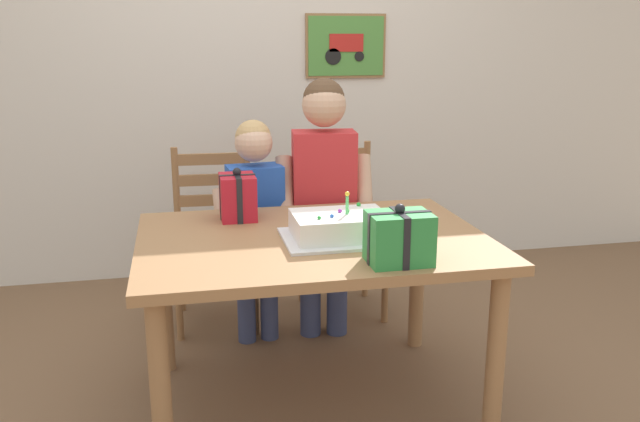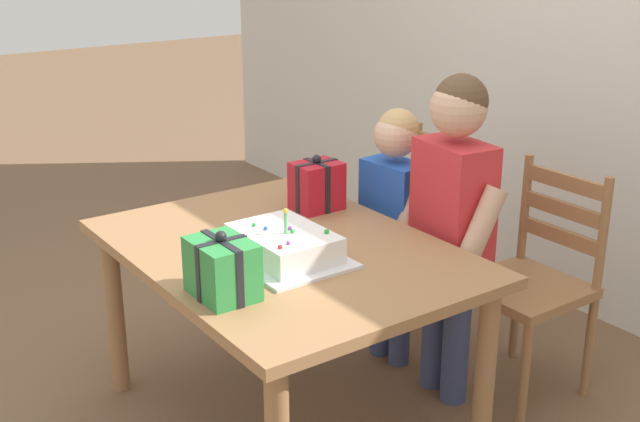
% 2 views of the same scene
% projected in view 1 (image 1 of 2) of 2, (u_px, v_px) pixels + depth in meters
% --- Properties ---
extents(ground_plane, '(20.00, 20.00, 0.00)m').
position_uv_depth(ground_plane, '(313.00, 401.00, 2.82)').
color(ground_plane, brown).
extents(back_wall, '(6.40, 0.11, 2.60)m').
position_uv_depth(back_wall, '(257.00, 67.00, 4.13)').
color(back_wall, silver).
rests_on(back_wall, ground).
extents(dining_table, '(1.36, 1.00, 0.72)m').
position_uv_depth(dining_table, '(313.00, 258.00, 2.66)').
color(dining_table, '#9E7047').
rests_on(dining_table, ground).
extents(birthday_cake, '(0.44, 0.34, 0.19)m').
position_uv_depth(birthday_cake, '(340.00, 227.00, 2.58)').
color(birthday_cake, silver).
rests_on(birthday_cake, dining_table).
extents(gift_box_red_large, '(0.22, 0.17, 0.21)m').
position_uv_depth(gift_box_red_large, '(399.00, 238.00, 2.30)').
color(gift_box_red_large, '#2D8E42').
rests_on(gift_box_red_large, dining_table).
extents(gift_box_beside_cake, '(0.15, 0.19, 0.23)m').
position_uv_depth(gift_box_beside_cake, '(238.00, 197.00, 2.86)').
color(gift_box_beside_cake, red).
rests_on(gift_box_beside_cake, dining_table).
extents(chair_left, '(0.44, 0.44, 0.92)m').
position_uv_depth(chair_left, '(214.00, 236.00, 3.52)').
color(chair_left, '#996B42').
rests_on(chair_left, ground).
extents(chair_right, '(0.42, 0.42, 0.92)m').
position_uv_depth(chair_right, '(340.00, 228.00, 3.66)').
color(chair_right, '#996B42').
rests_on(chair_right, ground).
extents(child_older, '(0.49, 0.29, 1.30)m').
position_uv_depth(child_older, '(324.00, 184.00, 3.25)').
color(child_older, '#38426B').
rests_on(child_older, ground).
extents(child_younger, '(0.41, 0.24, 1.11)m').
position_uv_depth(child_younger, '(255.00, 211.00, 3.22)').
color(child_younger, '#38426B').
rests_on(child_younger, ground).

